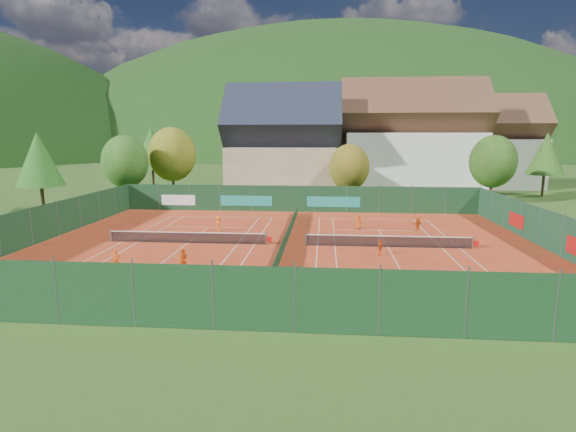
{
  "coord_description": "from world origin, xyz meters",
  "views": [
    {
      "loc": [
        3.07,
        -34.56,
        8.55
      ],
      "look_at": [
        0.0,
        2.0,
        2.0
      ],
      "focal_mm": 28.0,
      "sensor_mm": 36.0,
      "label": 1
    }
  ],
  "objects_px": {
    "player_left_near": "(116,260)",
    "player_left_far": "(219,224)",
    "hotel_block_a": "(411,144)",
    "player_right_near": "(380,247)",
    "player_right_far_a": "(358,222)",
    "player_left_mid": "(184,260)",
    "player_right_far_b": "(417,224)",
    "chalet": "(283,150)",
    "hotel_block_b": "(487,148)",
    "ball_hopper": "(502,297)"
  },
  "relations": [
    {
      "from": "hotel_block_b",
      "to": "hotel_block_a",
      "type": "bearing_deg",
      "value": -150.26
    },
    {
      "from": "player_left_far",
      "to": "player_right_far_b",
      "type": "bearing_deg",
      "value": -145.9
    },
    {
      "from": "chalet",
      "to": "player_right_near",
      "type": "bearing_deg",
      "value": -72.86
    },
    {
      "from": "ball_hopper",
      "to": "player_left_far",
      "type": "xyz_separation_m",
      "value": [
        -18.64,
        16.98,
        0.14
      ]
    },
    {
      "from": "hotel_block_b",
      "to": "ball_hopper",
      "type": "relative_size",
      "value": 21.6
    },
    {
      "from": "player_left_near",
      "to": "player_left_far",
      "type": "relative_size",
      "value": 0.98
    },
    {
      "from": "chalet",
      "to": "player_right_far_b",
      "type": "height_order",
      "value": "chalet"
    },
    {
      "from": "ball_hopper",
      "to": "player_left_mid",
      "type": "xyz_separation_m",
      "value": [
        -17.99,
        4.76,
        0.16
      ]
    },
    {
      "from": "player_left_far",
      "to": "player_right_far_b",
      "type": "xyz_separation_m",
      "value": [
        18.08,
        1.61,
        -0.06
      ]
    },
    {
      "from": "hotel_block_a",
      "to": "ball_hopper",
      "type": "bearing_deg",
      "value": -94.69
    },
    {
      "from": "player_right_near",
      "to": "player_right_far_a",
      "type": "xyz_separation_m",
      "value": [
        -0.9,
        9.32,
        0.06
      ]
    },
    {
      "from": "chalet",
      "to": "player_left_near",
      "type": "distance_m",
      "value": 38.91
    },
    {
      "from": "player_left_mid",
      "to": "hotel_block_a",
      "type": "bearing_deg",
      "value": 70.24
    },
    {
      "from": "player_left_mid",
      "to": "player_right_far_b",
      "type": "relative_size",
      "value": 1.13
    },
    {
      "from": "ball_hopper",
      "to": "player_right_far_a",
      "type": "distance_m",
      "value": 19.71
    },
    {
      "from": "ball_hopper",
      "to": "player_left_near",
      "type": "bearing_deg",
      "value": 168.86
    },
    {
      "from": "player_right_near",
      "to": "ball_hopper",
      "type": "bearing_deg",
      "value": -126.52
    },
    {
      "from": "player_left_near",
      "to": "player_right_far_a",
      "type": "height_order",
      "value": "player_right_far_a"
    },
    {
      "from": "ball_hopper",
      "to": "player_left_mid",
      "type": "bearing_deg",
      "value": 165.19
    },
    {
      "from": "chalet",
      "to": "player_left_near",
      "type": "height_order",
      "value": "chalet"
    },
    {
      "from": "player_left_far",
      "to": "hotel_block_b",
      "type": "bearing_deg",
      "value": -104.05
    },
    {
      "from": "hotel_block_a",
      "to": "player_right_far_a",
      "type": "relative_size",
      "value": 15.7
    },
    {
      "from": "hotel_block_b",
      "to": "player_right_near",
      "type": "relative_size",
      "value": 13.82
    },
    {
      "from": "player_left_near",
      "to": "player_left_far",
      "type": "distance_m",
      "value": 13.11
    },
    {
      "from": "hotel_block_b",
      "to": "player_right_far_b",
      "type": "height_order",
      "value": "hotel_block_b"
    },
    {
      "from": "hotel_block_a",
      "to": "player_right_near",
      "type": "bearing_deg",
      "value": -103.0
    },
    {
      "from": "hotel_block_a",
      "to": "ball_hopper",
      "type": "height_order",
      "value": "hotel_block_a"
    },
    {
      "from": "ball_hopper",
      "to": "player_right_far_b",
      "type": "relative_size",
      "value": 0.63
    },
    {
      "from": "chalet",
      "to": "player_left_far",
      "type": "xyz_separation_m",
      "value": [
        -3.59,
        -25.18,
        -5.93
      ]
    },
    {
      "from": "ball_hopper",
      "to": "player_left_near",
      "type": "height_order",
      "value": "player_left_near"
    },
    {
      "from": "hotel_block_a",
      "to": "player_right_far_a",
      "type": "xyz_separation_m",
      "value": [
        -9.83,
        -29.34,
        -6.69
      ]
    },
    {
      "from": "player_left_far",
      "to": "hotel_block_a",
      "type": "bearing_deg",
      "value": -96.93
    },
    {
      "from": "player_left_mid",
      "to": "player_right_far_a",
      "type": "relative_size",
      "value": 1.05
    },
    {
      "from": "player_right_far_a",
      "to": "player_right_far_b",
      "type": "distance_m",
      "value": 5.33
    },
    {
      "from": "player_right_far_a",
      "to": "ball_hopper",
      "type": "bearing_deg",
      "value": 105.64
    },
    {
      "from": "player_right_far_b",
      "to": "player_left_near",
      "type": "bearing_deg",
      "value": -3.11
    },
    {
      "from": "player_left_near",
      "to": "player_right_far_b",
      "type": "height_order",
      "value": "player_left_near"
    },
    {
      "from": "player_left_mid",
      "to": "player_right_near",
      "type": "relative_size",
      "value": 1.15
    },
    {
      "from": "player_left_mid",
      "to": "player_right_far_b",
      "type": "distance_m",
      "value": 22.26
    },
    {
      "from": "player_right_far_a",
      "to": "player_left_near",
      "type": "bearing_deg",
      "value": 39.56
    },
    {
      "from": "ball_hopper",
      "to": "player_left_near",
      "type": "xyz_separation_m",
      "value": [
        -22.31,
        4.39,
        0.13
      ]
    },
    {
      "from": "hotel_block_a",
      "to": "player_left_far",
      "type": "bearing_deg",
      "value": -125.92
    },
    {
      "from": "chalet",
      "to": "hotel_block_b",
      "type": "xyz_separation_m",
      "value": [
        33.0,
        14.0,
        -0.01
      ]
    },
    {
      "from": "hotel_block_b",
      "to": "player_left_far",
      "type": "height_order",
      "value": "hotel_block_b"
    },
    {
      "from": "hotel_block_b",
      "to": "player_left_far",
      "type": "relative_size",
      "value": 12.4
    },
    {
      "from": "player_right_far_a",
      "to": "player_right_far_b",
      "type": "height_order",
      "value": "player_right_far_a"
    },
    {
      "from": "player_right_near",
      "to": "player_left_far",
      "type": "bearing_deg",
      "value": 87.07
    },
    {
      "from": "chalet",
      "to": "player_left_mid",
      "type": "relative_size",
      "value": 11.25
    },
    {
      "from": "player_left_far",
      "to": "player_right_far_a",
      "type": "bearing_deg",
      "value": -142.82
    },
    {
      "from": "player_right_near",
      "to": "player_left_near",
      "type": "bearing_deg",
      "value": 132.2
    }
  ]
}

